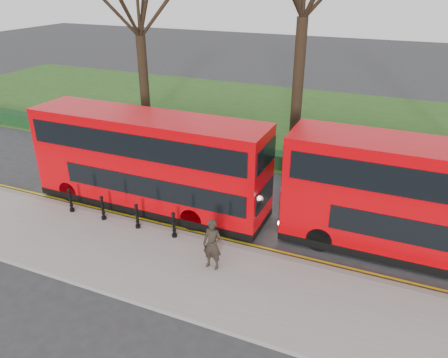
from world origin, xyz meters
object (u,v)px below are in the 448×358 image
at_px(bus_lead, 149,162).
at_px(pedestrian, 212,244).
at_px(bollard_row, 137,216).
at_px(bus_rear, 440,206).

height_order(bus_lead, pedestrian, bus_lead).
bearing_deg(pedestrian, bus_lead, 144.45).
xyz_separation_m(bollard_row, bus_rear, (10.49, 2.58, 1.45)).
xyz_separation_m(bus_lead, pedestrian, (4.37, -3.13, -0.99)).
distance_m(bollard_row, bus_lead, 2.50).
bearing_deg(bollard_row, pedestrian, -16.96).
distance_m(bus_rear, pedestrian, 7.76).
distance_m(bus_lead, pedestrian, 5.46).
bearing_deg(pedestrian, bollard_row, 163.10).
distance_m(bus_lead, bus_rear, 11.12).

